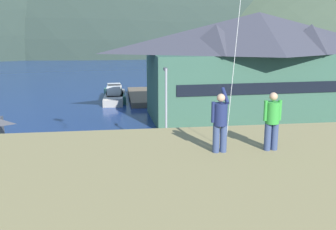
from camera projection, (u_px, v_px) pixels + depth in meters
ground_plane at (175, 221)px, 21.63m from camera, size 600.00×600.00×0.00m
parking_lot_pad at (163, 183)px, 26.44m from camera, size 40.00×20.00×0.10m
bay_water at (129, 73)px, 79.53m from camera, size 360.00×84.00×0.03m
far_hill_east_peak at (123, 51)px, 135.37m from camera, size 146.18×62.77×75.68m
far_hill_center_saddle at (166, 49)px, 141.01m from camera, size 80.66×61.76×74.88m
far_hill_far_shoulder at (287, 49)px, 142.41m from camera, size 100.36×71.77×50.35m
harbor_lodge at (257, 62)px, 43.39m from camera, size 24.14×10.73×11.02m
wharf_dock at (141, 97)px, 54.11m from camera, size 3.20×11.50×0.70m
moored_boat_wharfside at (114, 95)px, 53.57m from camera, size 2.83×7.55×2.16m
moored_boat_outer_mooring at (165, 89)px, 57.62m from camera, size 2.71×7.37×2.16m
moored_boat_inner_slip at (114, 96)px, 52.32m from camera, size 2.84×7.53×2.16m
parked_car_mid_row_near at (209, 158)px, 28.08m from camera, size 4.20×2.06×1.82m
parked_car_lone_by_shed at (324, 153)px, 29.30m from camera, size 4.21×2.07×1.82m
parked_car_front_row_end at (4, 173)px, 25.35m from camera, size 4.22×2.09×1.82m
parking_light_pole at (166, 106)px, 31.02m from camera, size 0.24×0.78×6.69m
person_kite_flyer at (220, 121)px, 11.86m from camera, size 0.51×0.67×1.86m
person_companion at (272, 119)px, 12.06m from camera, size 0.55×0.40×1.74m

